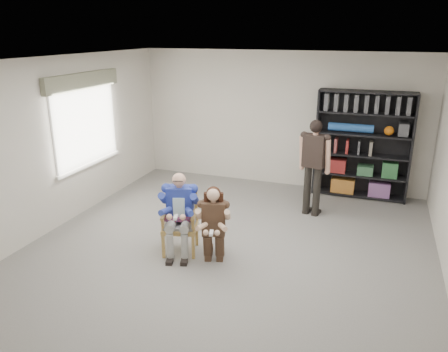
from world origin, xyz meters
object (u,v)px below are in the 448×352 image
at_px(seated_man, 180,213).
at_px(armchair, 180,222).
at_px(bookshelf, 362,145).
at_px(standing_man, 313,169).
at_px(kneeling_woman, 213,226).

bearing_deg(seated_man, armchair, -16.27).
height_order(bookshelf, standing_man, bookshelf).
bearing_deg(kneeling_woman, bookshelf, 46.38).
relative_size(armchair, standing_man, 0.55).
xyz_separation_m(seated_man, standing_man, (1.62, 2.07, 0.25)).
xyz_separation_m(kneeling_woman, standing_man, (1.04, 2.19, 0.30)).
relative_size(armchair, bookshelf, 0.45).
height_order(armchair, seated_man, seated_man).
xyz_separation_m(armchair, seated_man, (-0.00, 0.00, 0.14)).
relative_size(seated_man, bookshelf, 0.59).
bearing_deg(kneeling_woman, standing_man, 48.38).
xyz_separation_m(armchair, standing_man, (1.62, 2.07, 0.39)).
distance_m(kneeling_woman, bookshelf, 3.91).
distance_m(armchair, kneeling_woman, 0.60).
bearing_deg(bookshelf, armchair, -125.39).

